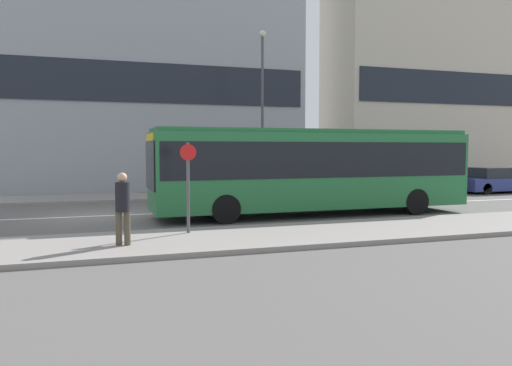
{
  "coord_description": "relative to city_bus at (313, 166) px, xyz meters",
  "views": [
    {
      "loc": [
        -0.3,
        -18.79,
        2.41
      ],
      "look_at": [
        5.39,
        -1.85,
        1.2
      ],
      "focal_mm": 35.0,
      "sensor_mm": 36.0,
      "label": 1
    }
  ],
  "objects": [
    {
      "name": "ground_plane",
      "position": [
        -7.48,
        2.15,
        -1.8
      ],
      "size": [
        120.0,
        120.0,
        0.0
      ],
      "primitive_type": "plane",
      "color": "#595654"
    },
    {
      "name": "sidewalk_near",
      "position": [
        -7.48,
        -4.1,
        -1.74
      ],
      "size": [
        44.0,
        3.5,
        0.13
      ],
      "color": "gray",
      "rests_on": "ground_plane"
    },
    {
      "name": "sidewalk_far",
      "position": [
        -7.48,
        8.4,
        -1.74
      ],
      "size": [
        44.0,
        3.5,
        0.13
      ],
      "color": "gray",
      "rests_on": "ground_plane"
    },
    {
      "name": "lane_centerline",
      "position": [
        -7.48,
        2.15,
        -1.8
      ],
      "size": [
        41.8,
        0.16,
        0.01
      ],
      "color": "silver",
      "rests_on": "ground_plane"
    },
    {
      "name": "apartment_block_left_tower",
      "position": [
        -3.91,
        14.51,
        9.26
      ],
      "size": [
        17.64,
        5.8,
        22.13
      ],
      "color": "#9EA3A8",
      "rests_on": "ground_plane"
    },
    {
      "name": "apartment_block_right_tower",
      "position": [
        16.87,
        14.22,
        10.18
      ],
      "size": [
        17.14,
        5.22,
        23.98
      ],
      "color": "beige",
      "rests_on": "ground_plane"
    },
    {
      "name": "city_bus",
      "position": [
        0.0,
        0.0,
        0.0
      ],
      "size": [
        11.77,
        2.58,
        3.12
      ],
      "rotation": [
        0.0,
        0.0,
        -0.04
      ],
      "color": "#236B38",
      "rests_on": "ground_plane"
    },
    {
      "name": "parked_car_0",
      "position": [
        3.81,
        5.45,
        -1.17
      ],
      "size": [
        3.91,
        1.88,
        1.32
      ],
      "color": "black",
      "rests_on": "ground_plane"
    },
    {
      "name": "parked_car_1",
      "position": [
        8.84,
        5.69,
        -1.17
      ],
      "size": [
        4.0,
        1.83,
        1.32
      ],
      "color": "#4C5156",
      "rests_on": "ground_plane"
    },
    {
      "name": "parked_car_2",
      "position": [
        13.65,
        5.36,
        -1.15
      ],
      "size": [
        4.4,
        1.76,
        1.4
      ],
      "color": "navy",
      "rests_on": "ground_plane"
    },
    {
      "name": "pedestrian_near_stop",
      "position": [
        -7.05,
        -4.49,
        -0.68
      ],
      "size": [
        0.34,
        0.34,
        1.73
      ],
      "rotation": [
        0.0,
        0.0,
        -0.28
      ],
      "color": "#4C4233",
      "rests_on": "sidewalk_near"
    },
    {
      "name": "bus_stop_sign",
      "position": [
        -5.24,
        -3.25,
        -0.22
      ],
      "size": [
        0.44,
        0.12,
        2.47
      ],
      "color": "#4C4C51",
      "rests_on": "sidewalk_near"
    },
    {
      "name": "street_lamp",
      "position": [
        0.62,
        7.38,
        3.25
      ],
      "size": [
        0.36,
        0.36,
        8.24
      ],
      "color": "#4C4C51",
      "rests_on": "sidewalk_far"
    }
  ]
}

